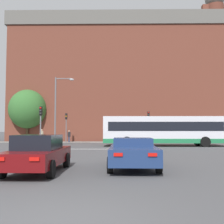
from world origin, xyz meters
TOP-DOWN VIEW (x-y plane):
  - ground_plane at (0.00, 0.00)m, footprint 400.00×400.00m
  - stop_line_strip at (0.00, 19.15)m, footprint 8.25×0.30m
  - far_pavement at (0.00, 32.65)m, footprint 69.17×2.50m
  - brick_civic_building at (2.74, 40.19)m, footprint 35.78×10.75m
  - car_saloon_left at (-1.96, 6.03)m, footprint 1.96×4.74m
  - car_roadster_right at (1.87, 7.24)m, footprint 2.18×4.93m
  - bus_crossing_lead at (6.00, 23.57)m, footprint 12.30×2.77m
  - traffic_light_near_left at (-5.62, 19.82)m, footprint 0.26×0.31m
  - traffic_light_far_left at (-5.48, 31.96)m, footprint 0.26×0.31m
  - traffic_light_far_right at (5.42, 31.80)m, footprint 0.26×0.31m
  - street_lamp_junction at (-4.98, 24.44)m, footprint 2.05×0.36m
  - pedestrian_waiting at (-5.11, 32.12)m, footprint 0.43×0.45m
  - pedestrian_walking_east at (-8.87, 32.50)m, footprint 0.45×0.42m
  - tree_by_building at (-11.58, 34.82)m, footprint 5.33×5.33m

SIDE VIEW (x-z plane):
  - ground_plane at x=0.00m, z-range 0.00..0.00m
  - stop_line_strip at x=0.00m, z-range 0.00..0.01m
  - far_pavement at x=0.00m, z-range 0.00..0.01m
  - car_roadster_right at x=1.87m, z-range 0.03..1.34m
  - car_saloon_left at x=-1.96m, z-range 0.01..1.49m
  - pedestrian_waiting at x=-5.11m, z-range 0.12..1.70m
  - pedestrian_walking_east at x=-8.87m, z-range 0.15..1.88m
  - bus_crossing_lead at x=6.00m, z-range 0.11..3.11m
  - traffic_light_near_left at x=-5.62m, z-range 0.67..4.42m
  - traffic_light_far_left at x=-5.48m, z-range 0.68..4.53m
  - traffic_light_far_right at x=5.42m, z-range 0.71..4.78m
  - street_lamp_junction at x=-4.98m, z-range 0.79..8.06m
  - tree_by_building at x=-11.58m, z-range 0.91..8.34m
  - brick_civic_building at x=2.74m, z-range -2.69..22.25m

